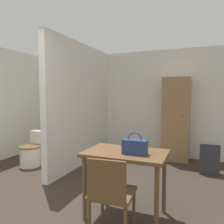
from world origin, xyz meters
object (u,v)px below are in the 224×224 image
(handbag, at_px, (135,147))
(toilet, at_px, (32,152))
(wooden_cabinet, at_px, (176,119))
(space_heater, at_px, (209,158))
(dining_table, at_px, (126,161))
(wooden_chair, at_px, (111,192))

(handbag, bearing_deg, toilet, 155.73)
(wooden_cabinet, bearing_deg, toilet, -150.98)
(handbag, distance_m, wooden_cabinet, 2.64)
(toilet, xyz_separation_m, space_heater, (3.38, 0.85, 0.01))
(dining_table, xyz_separation_m, handbag, (0.13, -0.06, 0.20))
(dining_table, bearing_deg, space_heater, 63.00)
(handbag, relative_size, wooden_cabinet, 0.15)
(toilet, distance_m, handbag, 2.84)
(toilet, relative_size, wooden_cabinet, 0.37)
(toilet, bearing_deg, dining_table, -24.17)
(toilet, distance_m, space_heater, 3.49)
(dining_table, distance_m, handbag, 0.25)
(dining_table, distance_m, space_heater, 2.20)
(toilet, bearing_deg, wooden_cabinet, 29.02)
(dining_table, distance_m, wooden_cabinet, 2.60)
(toilet, xyz_separation_m, wooden_cabinet, (2.70, 1.50, 0.64))
(wooden_cabinet, height_order, space_heater, wooden_cabinet)
(dining_table, xyz_separation_m, toilet, (-2.40, 1.08, -0.39))
(wooden_chair, distance_m, space_heater, 2.57)
(dining_table, bearing_deg, wooden_chair, -91.24)
(handbag, height_order, space_heater, handbag)
(handbag, bearing_deg, space_heater, 66.87)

